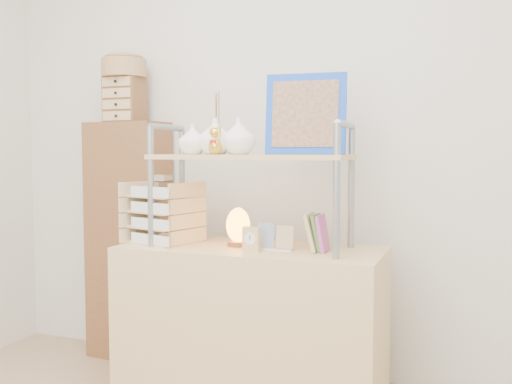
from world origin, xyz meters
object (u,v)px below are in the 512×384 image
at_px(letter_tray, 161,216).
at_px(salt_lamp, 238,226).
at_px(desk, 251,327).
at_px(cabinet, 129,241).

height_order(letter_tray, salt_lamp, letter_tray).
bearing_deg(salt_lamp, desk, -5.59).
bearing_deg(letter_tray, cabinet, 138.12).
height_order(cabinet, salt_lamp, cabinet).
relative_size(desk, letter_tray, 3.70).
relative_size(cabinet, salt_lamp, 7.59).
xyz_separation_m(desk, cabinet, (-0.90, 0.37, 0.30)).
bearing_deg(cabinet, desk, -17.70).
bearing_deg(cabinet, letter_tray, -37.16).
relative_size(cabinet, letter_tray, 4.17).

